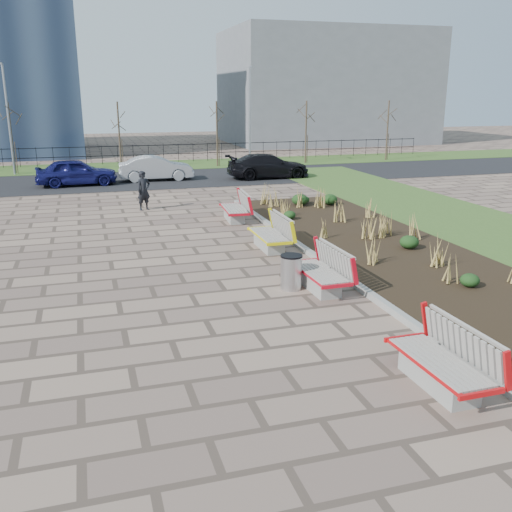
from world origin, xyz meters
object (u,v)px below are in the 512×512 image
object	(u,v)px
bench_a	(439,358)
lamp_east	(250,118)
bench_c	(269,233)
bench_b	(319,269)
car_black	(268,166)
car_blue	(76,172)
car_silver	(156,168)
bench_d	(234,207)
litter_bin	(291,272)
pedestrian	(144,191)
lamp_west	(9,121)

from	to	relation	value
bench_a	lamp_east	world-z (taller)	lamp_east
bench_c	bench_b	bearing A→B (deg)	-89.43
bench_b	car_black	size ratio (longest dim) A/B	0.46
car_blue	car_silver	world-z (taller)	car_blue
bench_d	lamp_east	bearing A→B (deg)	76.11
car_blue	car_black	world-z (taller)	car_blue
bench_b	lamp_east	world-z (taller)	lamp_east
litter_bin	car_black	bearing A→B (deg)	73.81
bench_c	pedestrian	bearing A→B (deg)	113.23
car_black	car_blue	bearing A→B (deg)	88.54
car_blue	lamp_west	distance (m)	6.52
car_blue	pedestrian	bearing A→B (deg)	-163.56
bench_a	litter_bin	bearing A→B (deg)	95.97
bench_a	bench_d	size ratio (longest dim) A/B	1.00
lamp_east	car_blue	bearing A→B (deg)	-154.56
bench_b	litter_bin	world-z (taller)	bench_b
car_silver	lamp_west	size ratio (longest dim) A/B	0.65
bench_b	lamp_west	world-z (taller)	lamp_west
bench_b	bench_c	world-z (taller)	same
bench_a	car_blue	world-z (taller)	car_blue
bench_b	litter_bin	size ratio (longest dim) A/B	2.54
litter_bin	pedestrian	size ratio (longest dim) A/B	0.52
litter_bin	car_black	distance (m)	18.41
bench_a	pedestrian	xyz separation A→B (m)	(-2.96, 15.88, 0.29)
bench_c	litter_bin	bearing A→B (deg)	-99.05
bench_d	pedestrian	world-z (taller)	pedestrian
bench_a	bench_b	world-z (taller)	same
pedestrian	car_blue	bearing A→B (deg)	86.18
bench_c	pedestrian	xyz separation A→B (m)	(-2.96, 7.10, 0.29)
bench_d	bench_c	bearing A→B (deg)	-85.66
bench_a	lamp_east	bearing A→B (deg)	79.08
bench_b	car_blue	bearing A→B (deg)	105.91
bench_b	bench_d	xyz separation A→B (m)	(0.00, 8.02, 0.00)
bench_d	litter_bin	distance (m)	7.83
pedestrian	car_silver	world-z (taller)	pedestrian
car_black	lamp_east	world-z (taller)	lamp_east
bench_a	pedestrian	world-z (taller)	pedestrian
pedestrian	car_black	xyz separation A→B (m)	(7.48, 6.94, -0.11)
bench_d	car_blue	world-z (taller)	car_blue
bench_b	car_blue	distance (m)	19.02
lamp_west	car_blue	bearing A→B (deg)	-55.65
bench_a	lamp_west	bearing A→B (deg)	106.89
car_silver	bench_a	bearing A→B (deg)	-174.70
bench_d	litter_bin	size ratio (longest dim) A/B	2.54
car_blue	car_black	xyz separation A→B (m)	(10.08, -0.29, -0.02)
bench_c	lamp_west	bearing A→B (deg)	115.50
bench_d	car_black	size ratio (longest dim) A/B	0.46
bench_c	bench_d	xyz separation A→B (m)	(0.00, 4.17, 0.00)
litter_bin	car_blue	world-z (taller)	car_blue
bench_d	car_silver	distance (m)	10.90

